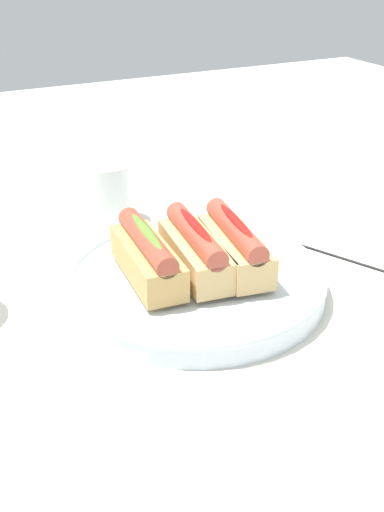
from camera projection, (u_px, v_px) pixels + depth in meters
name	position (u px, v px, depth m)	size (l,w,h in m)	color
ground_plane	(192.00, 289.00, 0.82)	(2.40, 2.40, 0.00)	silver
serving_bowl	(192.00, 281.00, 0.81)	(0.32, 0.32, 0.03)	silver
hotdog_front	(235.00, 245.00, 0.80)	(0.16, 0.07, 0.06)	#DBB270
hotdog_back	(192.00, 250.00, 0.79)	(0.16, 0.07, 0.06)	#DBB270
hotdog_side	(147.00, 256.00, 0.77)	(0.15, 0.06, 0.06)	tan
water_glass	(108.00, 195.00, 1.00)	(0.07, 0.07, 0.09)	white
chopstick_near	(322.00, 251.00, 0.91)	(0.01, 0.01, 0.22)	black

